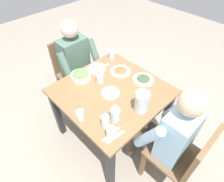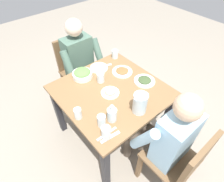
% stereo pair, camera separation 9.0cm
% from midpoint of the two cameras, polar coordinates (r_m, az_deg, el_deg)
% --- Properties ---
extents(ground_plane, '(8.00, 8.00, 0.00)m').
position_cam_midpoint_polar(ground_plane, '(2.34, -1.25, -12.49)').
color(ground_plane, gray).
extents(dining_table, '(0.95, 0.95, 0.72)m').
position_cam_midpoint_polar(dining_table, '(1.86, -1.54, -2.20)').
color(dining_table, olive).
rests_on(dining_table, ground_plane).
extents(chair_near, '(0.40, 0.40, 0.87)m').
position_cam_midpoint_polar(chair_near, '(1.72, 19.66, -18.57)').
color(chair_near, brown).
rests_on(chair_near, ground_plane).
extents(chair_far, '(0.40, 0.40, 0.87)m').
position_cam_midpoint_polar(chair_far, '(2.48, -13.32, 6.76)').
color(chair_far, brown).
rests_on(chair_far, ground_plane).
extents(diner_near, '(0.48, 0.53, 1.16)m').
position_cam_midpoint_polar(diner_near, '(1.63, 14.82, -12.12)').
color(diner_near, '#9EC6E0').
rests_on(diner_near, ground_plane).
extents(diner_far, '(0.48, 0.53, 1.16)m').
position_cam_midpoint_polar(diner_far, '(2.25, -10.99, 7.50)').
color(diner_far, '#4C6B5B').
rests_on(diner_far, ground_plane).
extents(water_pitcher, '(0.16, 0.12, 0.19)m').
position_cam_midpoint_polar(water_pitcher, '(1.56, 7.54, -3.29)').
color(water_pitcher, silver).
rests_on(water_pitcher, dining_table).
extents(salad_bowl, '(0.20, 0.20, 0.09)m').
position_cam_midpoint_polar(salad_bowl, '(1.91, -10.87, 4.78)').
color(salad_bowl, white).
rests_on(salad_bowl, dining_table).
extents(plate_beans, '(0.17, 0.17, 0.05)m').
position_cam_midpoint_polar(plate_beans, '(1.74, -1.96, -0.36)').
color(plate_beans, white).
rests_on(plate_beans, dining_table).
extents(plate_rice_curry, '(0.21, 0.21, 0.04)m').
position_cam_midpoint_polar(plate_rice_curry, '(1.98, 1.28, 6.17)').
color(plate_rice_curry, white).
rests_on(plate_rice_curry, dining_table).
extents(plate_dolmas, '(0.21, 0.21, 0.04)m').
position_cam_midpoint_polar(plate_dolmas, '(1.90, 8.26, 3.63)').
color(plate_dolmas, white).
rests_on(plate_dolmas, dining_table).
extents(plate_yoghurt, '(0.19, 0.19, 0.05)m').
position_cam_midpoint_polar(plate_yoghurt, '(2.03, -5.99, 7.05)').
color(plate_yoghurt, white).
rests_on(plate_yoghurt, dining_table).
extents(water_glass_near_right, '(0.07, 0.07, 0.10)m').
position_cam_midpoint_polar(water_glass_near_right, '(1.84, -5.24, 3.89)').
color(water_glass_near_right, silver).
rests_on(water_glass_near_right, dining_table).
extents(water_glass_by_pitcher, '(0.06, 0.06, 0.10)m').
position_cam_midpoint_polar(water_glass_by_pitcher, '(1.54, -11.28, -7.37)').
color(water_glass_by_pitcher, silver).
rests_on(water_glass_by_pitcher, dining_table).
extents(water_glass_near_left, '(0.07, 0.07, 0.11)m').
position_cam_midpoint_polar(water_glass_near_left, '(1.41, -2.20, -12.72)').
color(water_glass_near_left, silver).
rests_on(water_glass_near_left, dining_table).
extents(water_glass_far_right, '(0.07, 0.07, 0.11)m').
position_cam_midpoint_polar(water_glass_far_right, '(1.47, -3.87, -9.31)').
color(water_glass_far_right, silver).
rests_on(water_glass_far_right, dining_table).
extents(water_glass_center, '(0.07, 0.07, 0.09)m').
position_cam_midpoint_polar(water_glass_center, '(2.18, -1.30, 11.26)').
color(water_glass_center, silver).
rests_on(water_glass_center, dining_table).
extents(oil_carafe, '(0.08, 0.08, 0.16)m').
position_cam_midpoint_polar(oil_carafe, '(1.50, -0.78, -7.41)').
color(oil_carafe, silver).
rests_on(oil_carafe, dining_table).
extents(fork_near, '(0.17, 0.08, 0.01)m').
position_cam_midpoint_polar(fork_near, '(2.07, -4.41, 7.59)').
color(fork_near, silver).
rests_on(fork_near, dining_table).
extents(knife_near, '(0.19, 0.02, 0.01)m').
position_cam_midpoint_polar(knife_near, '(1.47, -2.04, -13.10)').
color(knife_near, silver).
rests_on(knife_near, dining_table).
extents(fork_far, '(0.17, 0.05, 0.01)m').
position_cam_midpoint_polar(fork_far, '(1.45, -0.88, -13.99)').
color(fork_far, silver).
rests_on(fork_far, dining_table).
extents(knife_far, '(0.19, 0.04, 0.01)m').
position_cam_midpoint_polar(knife_far, '(2.02, -7.91, 6.21)').
color(knife_far, silver).
rests_on(knife_far, dining_table).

